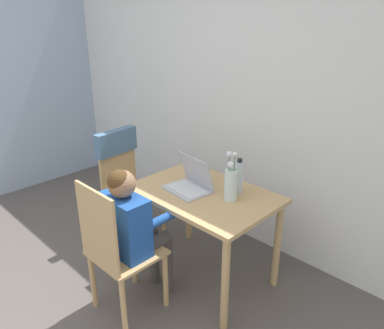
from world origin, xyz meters
The scene contains 8 objects.
wall_back centered at (0.00, 2.23, 1.25)m, with size 6.40×0.05×2.50m.
dining_table centered at (0.29, 1.52, 0.60)m, with size 0.98×0.67×0.70m.
chair_occupied centered at (0.15, 0.87, 0.48)m, with size 0.40×0.40×0.94m.
chair_spare centered at (-0.61, 1.48, 0.63)m, with size 0.46×0.43×0.95m.
person_seated centered at (0.15, 0.99, 0.63)m, with size 0.34×0.42×1.01m.
laptop centered at (0.19, 1.49, 0.75)m, with size 0.34×0.27×0.24m.
flower_vase centered at (0.49, 1.56, 0.83)m, with size 0.09×0.09×0.34m.
water_bottle centered at (0.46, 1.68, 0.82)m, with size 0.06×0.06×0.25m.
Camera 1 is at (1.86, -0.20, 1.85)m, focal length 35.00 mm.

